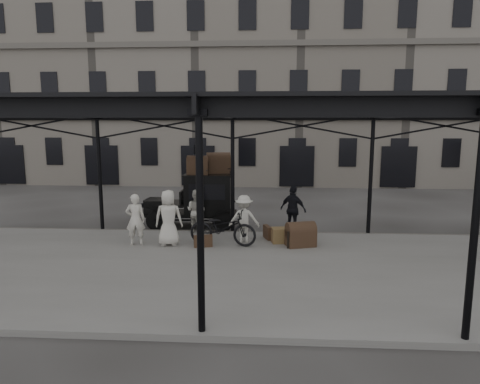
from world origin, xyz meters
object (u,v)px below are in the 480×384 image
object	(u,v)px
taxi	(201,198)
steamer_trunk_platform	(301,236)
porter_left	(135,219)
porter_official	(293,210)
bicycle	(223,228)
steamer_trunk_roof_near	(198,166)

from	to	relation	value
taxi	steamer_trunk_platform	distance (m)	4.83
taxi	porter_left	size ratio (longest dim) A/B	2.13
taxi	steamer_trunk_platform	size ratio (longest dim) A/B	3.94
porter_official	bicycle	xyz separation A→B (m)	(-2.41, -1.68, -0.29)
porter_left	porter_official	world-z (taller)	porter_official
steamer_trunk_roof_near	steamer_trunk_platform	distance (m)	5.10
porter_official	steamer_trunk_platform	bearing A→B (deg)	128.04
porter_official	steamer_trunk_platform	xyz separation A→B (m)	(0.15, -1.64, -0.54)
bicycle	steamer_trunk_roof_near	world-z (taller)	steamer_trunk_roof_near
porter_left	steamer_trunk_roof_near	size ratio (longest dim) A/B	2.07
porter_official	steamer_trunk_roof_near	distance (m)	4.08
taxi	bicycle	world-z (taller)	taxi
steamer_trunk_platform	porter_left	bearing A→B (deg)	165.38
porter_official	steamer_trunk_platform	distance (m)	1.73
bicycle	porter_official	bearing A→B (deg)	-45.98
porter_left	porter_official	bearing A→B (deg)	-171.75
steamer_trunk_roof_near	steamer_trunk_platform	size ratio (longest dim) A/B	0.89
taxi	steamer_trunk_platform	xyz separation A→B (m)	(3.73, -2.99, -0.71)
porter_official	bicycle	distance (m)	2.95
steamer_trunk_roof_near	porter_left	bearing A→B (deg)	-120.03
bicycle	porter_left	bearing A→B (deg)	101.62
porter_left	steamer_trunk_platform	world-z (taller)	porter_left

